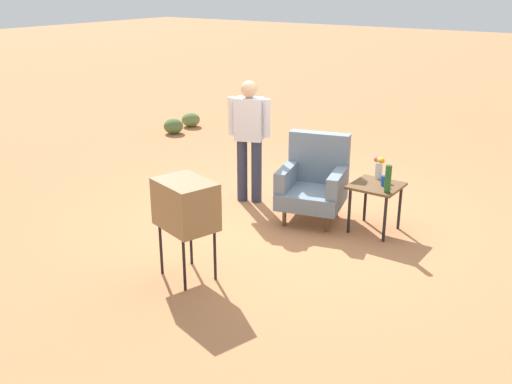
{
  "coord_description": "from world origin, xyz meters",
  "views": [
    {
      "loc": [
        3.5,
        -5.82,
        2.86
      ],
      "look_at": [
        0.05,
        -0.83,
        0.65
      ],
      "focal_mm": 41.08,
      "sensor_mm": 36.0,
      "label": 1
    }
  ],
  "objects_px": {
    "side_table": "(376,191)",
    "soda_can_blue": "(384,181)",
    "person_standing": "(249,134)",
    "bottle_wine_green": "(388,179)",
    "armchair": "(314,181)",
    "flower_vase": "(379,167)",
    "tv_on_stand": "(186,205)"
  },
  "relations": [
    {
      "from": "side_table",
      "to": "tv_on_stand",
      "type": "xyz_separation_m",
      "value": [
        -1.07,
        -2.15,
        0.28
      ]
    },
    {
      "from": "armchair",
      "to": "flower_vase",
      "type": "bearing_deg",
      "value": 22.07
    },
    {
      "from": "flower_vase",
      "to": "bottle_wine_green",
      "type": "bearing_deg",
      "value": -55.12
    },
    {
      "from": "side_table",
      "to": "soda_can_blue",
      "type": "xyz_separation_m",
      "value": [
        0.08,
        0.01,
        0.15
      ]
    },
    {
      "from": "person_standing",
      "to": "tv_on_stand",
      "type": "bearing_deg",
      "value": -70.71
    },
    {
      "from": "side_table",
      "to": "soda_can_blue",
      "type": "distance_m",
      "value": 0.17
    },
    {
      "from": "armchair",
      "to": "person_standing",
      "type": "height_order",
      "value": "person_standing"
    },
    {
      "from": "tv_on_stand",
      "to": "armchair",
      "type": "bearing_deg",
      "value": 82.63
    },
    {
      "from": "armchair",
      "to": "flower_vase",
      "type": "xyz_separation_m",
      "value": [
        0.72,
        0.29,
        0.24
      ]
    },
    {
      "from": "flower_vase",
      "to": "tv_on_stand",
      "type": "bearing_deg",
      "value": -112.62
    },
    {
      "from": "armchair",
      "to": "person_standing",
      "type": "bearing_deg",
      "value": 178.15
    },
    {
      "from": "tv_on_stand",
      "to": "bottle_wine_green",
      "type": "relative_size",
      "value": 3.22
    },
    {
      "from": "armchair",
      "to": "soda_can_blue",
      "type": "distance_m",
      "value": 0.9
    },
    {
      "from": "soda_can_blue",
      "to": "bottle_wine_green",
      "type": "relative_size",
      "value": 0.38
    },
    {
      "from": "side_table",
      "to": "flower_vase",
      "type": "relative_size",
      "value": 2.22
    },
    {
      "from": "flower_vase",
      "to": "soda_can_blue",
      "type": "bearing_deg",
      "value": -53.67
    },
    {
      "from": "tv_on_stand",
      "to": "person_standing",
      "type": "relative_size",
      "value": 0.63
    },
    {
      "from": "armchair",
      "to": "flower_vase",
      "type": "distance_m",
      "value": 0.81
    },
    {
      "from": "armchair",
      "to": "soda_can_blue",
      "type": "relative_size",
      "value": 8.69
    },
    {
      "from": "armchair",
      "to": "bottle_wine_green",
      "type": "height_order",
      "value": "armchair"
    },
    {
      "from": "soda_can_blue",
      "to": "side_table",
      "type": "bearing_deg",
      "value": -173.05
    },
    {
      "from": "armchair",
      "to": "tv_on_stand",
      "type": "xyz_separation_m",
      "value": [
        -0.27,
        -2.09,
        0.28
      ]
    },
    {
      "from": "tv_on_stand",
      "to": "bottle_wine_green",
      "type": "height_order",
      "value": "tv_on_stand"
    },
    {
      "from": "side_table",
      "to": "tv_on_stand",
      "type": "relative_size",
      "value": 0.57
    },
    {
      "from": "armchair",
      "to": "tv_on_stand",
      "type": "relative_size",
      "value": 1.03
    },
    {
      "from": "tv_on_stand",
      "to": "person_standing",
      "type": "bearing_deg",
      "value": 109.29
    },
    {
      "from": "person_standing",
      "to": "bottle_wine_green",
      "type": "distance_m",
      "value": 2.03
    },
    {
      "from": "armchair",
      "to": "tv_on_stand",
      "type": "bearing_deg",
      "value": -97.37
    },
    {
      "from": "bottle_wine_green",
      "to": "armchair",
      "type": "bearing_deg",
      "value": 173.29
    },
    {
      "from": "person_standing",
      "to": "flower_vase",
      "type": "relative_size",
      "value": 6.19
    },
    {
      "from": "bottle_wine_green",
      "to": "soda_can_blue",
      "type": "bearing_deg",
      "value": 123.15
    },
    {
      "from": "person_standing",
      "to": "flower_vase",
      "type": "distance_m",
      "value": 1.76
    }
  ]
}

